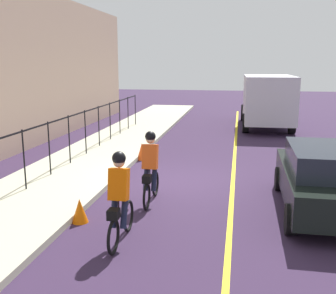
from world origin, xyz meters
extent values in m
plane|color=#32223C|center=(0.00, 0.00, 0.00)|extent=(80.00, 80.00, 0.00)
cube|color=yellow|center=(0.00, -1.60, 0.00)|extent=(36.00, 0.12, 0.01)
cube|color=#B4B398|center=(0.00, 3.40, 0.07)|extent=(40.00, 3.20, 0.15)
cylinder|color=black|center=(-1.90, 3.80, 0.95)|extent=(0.04, 0.04, 1.60)
cylinder|color=black|center=(-0.45, 3.80, 0.95)|extent=(0.04, 0.04, 1.60)
cylinder|color=black|center=(1.00, 3.80, 0.95)|extent=(0.04, 0.04, 1.60)
cylinder|color=black|center=(2.45, 3.80, 0.95)|extent=(0.04, 0.04, 1.60)
cylinder|color=black|center=(3.90, 3.80, 0.95)|extent=(0.04, 0.04, 1.60)
cylinder|color=black|center=(5.35, 3.80, 0.95)|extent=(0.04, 0.04, 1.60)
cylinder|color=black|center=(6.80, 3.80, 0.95)|extent=(0.04, 0.04, 1.60)
cylinder|color=black|center=(8.25, 3.80, 0.95)|extent=(0.04, 0.04, 1.60)
cylinder|color=black|center=(9.70, 3.80, 0.95)|extent=(0.04, 0.04, 1.60)
cube|color=black|center=(1.00, 3.80, 1.70)|extent=(17.39, 0.04, 0.04)
torus|color=black|center=(-1.42, 0.39, 0.33)|extent=(0.66, 0.06, 0.66)
torus|color=black|center=(-2.47, 0.38, 0.33)|extent=(0.66, 0.06, 0.66)
cube|color=black|center=(-1.95, 0.38, 0.58)|extent=(0.93, 0.04, 0.24)
cylinder|color=black|center=(-2.10, 0.38, 0.73)|extent=(0.03, 0.03, 0.35)
cube|color=#DE5318|center=(-2.05, 0.38, 1.21)|extent=(0.34, 0.36, 0.63)
sphere|color=tan|center=(-2.00, 0.38, 1.62)|extent=(0.22, 0.22, 0.22)
sphere|color=black|center=(-2.00, 0.38, 1.70)|extent=(0.26, 0.26, 0.26)
cylinder|color=#191E38|center=(-2.07, 0.48, 0.68)|extent=(0.34, 0.12, 0.65)
cylinder|color=#191E38|center=(-2.07, 0.28, 0.68)|extent=(0.34, 0.12, 0.65)
cube|color=black|center=(-2.42, 0.38, 0.75)|extent=(0.24, 0.20, 0.18)
torus|color=black|center=(-3.74, 0.48, 0.33)|extent=(0.66, 0.06, 0.66)
torus|color=black|center=(-4.79, 0.47, 0.33)|extent=(0.66, 0.06, 0.66)
cube|color=black|center=(-4.27, 0.47, 0.58)|extent=(0.93, 0.04, 0.24)
cylinder|color=black|center=(-4.42, 0.47, 0.73)|extent=(0.03, 0.03, 0.35)
cube|color=#DD5904|center=(-4.37, 0.47, 1.21)|extent=(0.34, 0.36, 0.63)
sphere|color=tan|center=(-4.32, 0.47, 1.62)|extent=(0.22, 0.22, 0.22)
sphere|color=black|center=(-4.32, 0.47, 1.70)|extent=(0.26, 0.26, 0.26)
cylinder|color=#191E38|center=(-4.39, 0.57, 0.68)|extent=(0.34, 0.12, 0.65)
cylinder|color=#191E38|center=(-4.39, 0.37, 0.68)|extent=(0.34, 0.12, 0.65)
cube|color=black|center=(-4.74, 0.47, 0.75)|extent=(0.24, 0.20, 0.18)
cube|color=black|center=(-1.84, -3.69, 0.67)|extent=(4.42, 1.86, 0.70)
cube|color=#1E232D|center=(-2.04, -3.69, 1.30)|extent=(2.48, 1.62, 0.56)
cylinder|color=black|center=(-0.33, -2.86, 0.32)|extent=(0.64, 0.23, 0.64)
cylinder|color=black|center=(-3.32, -2.82, 0.32)|extent=(0.64, 0.23, 0.64)
cube|color=silver|center=(10.08, -3.15, 1.63)|extent=(4.80, 2.48, 2.30)
cube|color=silver|center=(13.50, -3.09, 1.43)|extent=(1.86, 2.24, 1.90)
cylinder|color=black|center=(13.34, -1.98, 0.48)|extent=(0.96, 0.32, 0.96)
cylinder|color=black|center=(13.38, -4.22, 0.48)|extent=(0.96, 0.32, 0.96)
cylinder|color=black|center=(9.00, -2.05, 0.48)|extent=(0.96, 0.32, 0.96)
cylinder|color=black|center=(9.04, -4.29, 0.48)|extent=(0.96, 0.32, 0.96)
cone|color=orange|center=(-3.48, 1.65, 0.27)|extent=(0.36, 0.36, 0.54)
cone|color=#FD5718|center=(2.45, 1.69, 0.31)|extent=(0.36, 0.36, 0.61)
camera|label=1|loc=(-11.42, -1.71, 3.45)|focal=43.42mm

